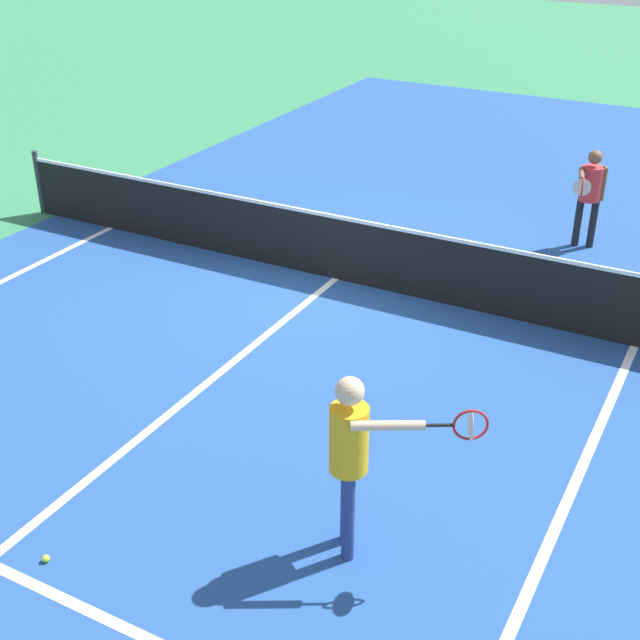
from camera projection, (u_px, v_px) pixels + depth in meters
name	position (u px, v px, depth m)	size (l,w,h in m)	color
ground_plane	(336.00, 279.00, 12.21)	(60.00, 60.00, 0.00)	#337F51
court_surface_inbounds	(336.00, 279.00, 12.21)	(10.62, 24.40, 0.00)	#234C93
line_center_service	(206.00, 384.00, 9.71)	(0.10, 6.40, 0.01)	white
net	(336.00, 247.00, 11.98)	(11.25, 0.09, 1.07)	#33383D
player_near	(352.00, 447.00, 6.88)	(1.18, 0.59, 1.71)	navy
player_far	(590.00, 189.00, 12.81)	(0.41, 1.17, 1.51)	black
tennis_ball_mid_court	(46.00, 559.00, 7.22)	(0.07, 0.07, 0.07)	#CCE033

